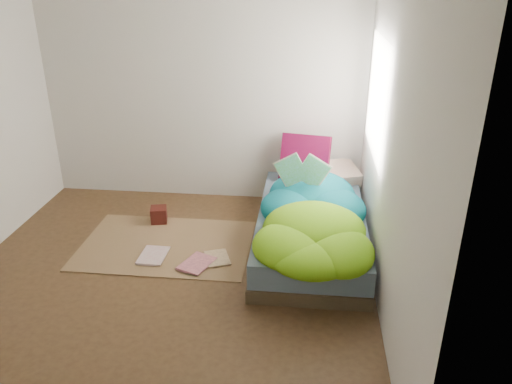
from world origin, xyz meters
TOP-DOWN VIEW (x-y plane):
  - ground at (0.00, 0.00)m, footprint 3.50×3.50m
  - room_walls at (0.01, 0.01)m, footprint 3.54×3.54m
  - bed at (1.22, 0.72)m, footprint 1.00×2.00m
  - duvet at (1.22, 0.50)m, footprint 0.96×1.84m
  - rug at (-0.15, 0.55)m, footprint 1.60×1.10m
  - pillow_floral at (1.39, 1.51)m, footprint 0.71×0.57m
  - pillow_magenta at (1.14, 1.48)m, footprint 0.52×0.24m
  - open_book at (1.11, 0.82)m, footprint 0.42×0.12m
  - wooden_box at (-0.35, 1.00)m, footprint 0.19×0.19m
  - floor_book_a at (-0.32, 0.32)m, footprint 0.24×0.33m
  - floor_book_b at (0.11, 0.26)m, footprint 0.34×0.38m
  - floor_book_c at (0.29, 0.29)m, footprint 0.29×0.34m

SIDE VIEW (x-z plane):
  - ground at x=0.00m, z-range 0.00..0.00m
  - rug at x=-0.15m, z-range 0.00..0.01m
  - floor_book_c at x=0.29m, z-range 0.01..0.03m
  - floor_book_a at x=-0.32m, z-range 0.01..0.04m
  - floor_book_b at x=0.11m, z-range 0.01..0.04m
  - wooden_box at x=-0.35m, z-range 0.01..0.17m
  - bed at x=1.22m, z-range 0.00..0.34m
  - pillow_floral at x=1.39m, z-range 0.34..0.48m
  - duvet at x=1.22m, z-range 0.34..0.68m
  - pillow_magenta at x=1.14m, z-range 0.34..0.84m
  - open_book at x=1.11m, z-range 0.68..0.94m
  - room_walls at x=0.01m, z-range 0.32..2.94m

